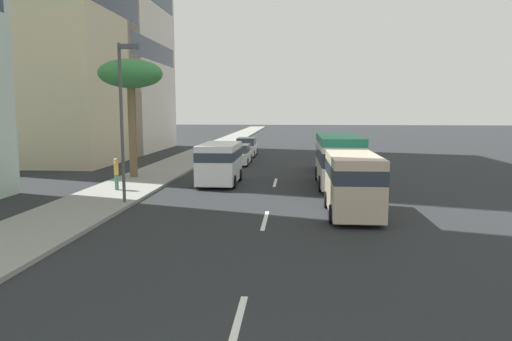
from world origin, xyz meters
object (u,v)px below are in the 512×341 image
(car_fourth, at_px, (330,159))
(pedestrian_mid_block, at_px, (116,172))
(car_third, at_px, (246,147))
(street_lamp, at_px, (123,106))
(minibus_lead, at_px, (338,158))
(palm_tree, at_px, (131,76))
(van_second, at_px, (353,181))
(van_fifth, at_px, (220,161))
(car_sixth, at_px, (238,155))

(car_fourth, bearing_deg, pedestrian_mid_block, 130.34)
(car_third, distance_m, street_lamp, 23.60)
(car_third, relative_size, car_fourth, 1.06)
(minibus_lead, relative_size, palm_tree, 0.98)
(van_second, xyz_separation_m, car_fourth, (14.35, -0.16, -0.62))
(van_fifth, height_order, pedestrian_mid_block, van_fifth)
(minibus_lead, bearing_deg, pedestrian_mid_block, 105.31)
(minibus_lead, height_order, car_third, minibus_lead)
(palm_tree, relative_size, street_lamp, 1.02)
(car_third, distance_m, car_fourth, 12.21)
(car_third, height_order, street_lamp, street_lamp)
(van_second, xyz_separation_m, van_fifth, (7.60, 6.65, -0.07))
(car_fourth, height_order, palm_tree, palm_tree)
(pedestrian_mid_block, xyz_separation_m, street_lamp, (-3.16, -1.68, 3.39))
(pedestrian_mid_block, height_order, street_lamp, street_lamp)
(street_lamp, bearing_deg, pedestrian_mid_block, 27.99)
(palm_tree, bearing_deg, van_second, -126.70)
(car_third, height_order, palm_tree, palm_tree)
(minibus_lead, bearing_deg, street_lamp, 122.46)
(van_second, height_order, car_fourth, van_second)
(car_fourth, bearing_deg, street_lamp, 142.55)
(pedestrian_mid_block, relative_size, street_lamp, 0.24)
(van_fifth, distance_m, pedestrian_mid_block, 5.87)
(pedestrian_mid_block, bearing_deg, van_second, 46.68)
(van_second, bearing_deg, pedestrian_mid_block, 69.14)
(van_fifth, relative_size, street_lamp, 0.67)
(minibus_lead, distance_m, van_fifth, 6.75)
(minibus_lead, xyz_separation_m, pedestrian_mid_block, (-3.19, 11.65, -0.52))
(van_second, relative_size, van_fifth, 1.04)
(car_fourth, xyz_separation_m, palm_tree, (-5.20, 12.45, 5.47))
(car_fourth, xyz_separation_m, car_sixth, (3.42, 6.99, -0.07))
(van_second, bearing_deg, car_third, 15.65)
(van_second, xyz_separation_m, car_sixth, (17.77, 6.82, -0.68))
(pedestrian_mid_block, height_order, palm_tree, palm_tree)
(minibus_lead, height_order, palm_tree, palm_tree)
(car_fourth, relative_size, car_sixth, 0.92)
(van_fifth, xyz_separation_m, palm_tree, (1.56, 5.64, 4.93))
(minibus_lead, relative_size, car_third, 1.52)
(car_fourth, distance_m, palm_tree, 14.56)
(car_third, distance_m, car_sixth, 6.59)
(van_second, height_order, street_lamp, street_lamp)
(van_fifth, bearing_deg, van_second, 41.16)
(minibus_lead, relative_size, car_sixth, 1.48)
(car_sixth, bearing_deg, minibus_lead, 34.23)
(car_third, xyz_separation_m, van_fifth, (-16.76, -0.18, 0.55))
(palm_tree, distance_m, street_lamp, 8.47)
(car_fourth, height_order, van_fifth, van_fifth)
(car_third, height_order, car_fourth, car_fourth)
(car_sixth, bearing_deg, street_lamp, -10.47)
(van_second, xyz_separation_m, pedestrian_mid_block, (4.40, 11.55, -0.37))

